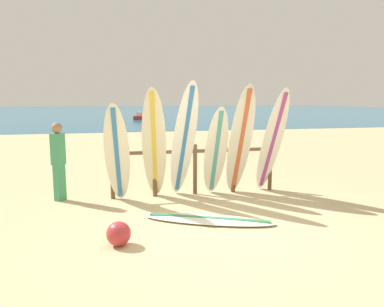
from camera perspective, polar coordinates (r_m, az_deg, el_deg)
ground_plane at (r=5.98m, az=4.17°, el=-12.11°), size 120.00×120.00×0.00m
ocean_water at (r=63.41m, az=-11.36°, el=6.41°), size 120.00×80.00×0.01m
surfboard_rack at (r=8.14m, az=0.47°, el=-1.49°), size 3.66×0.09×1.11m
surfboard_leaning_far_left at (r=7.43m, az=-11.43°, el=-0.10°), size 0.62×0.98×2.03m
surfboard_leaning_left at (r=7.65m, az=-5.84°, el=1.41°), size 0.65×0.95×2.33m
surfboard_leaning_center_left at (r=7.63m, az=-1.26°, el=1.90°), size 0.62×1.24×2.45m
surfboard_leaning_center at (r=7.91m, az=3.67°, el=0.27°), size 0.49×0.84×1.95m
surfboard_leaning_center_right at (r=8.07m, az=7.47°, el=2.02°), size 0.70×0.82×2.41m
surfboard_leaning_right at (r=8.24m, az=12.19°, el=1.76°), size 0.55×1.15×2.33m
surfboard_lying_on_sand at (r=6.49m, az=2.57°, el=-10.07°), size 2.30×1.45×0.08m
beachgoer_standing at (r=8.06m, az=-19.83°, el=-0.67°), size 0.29×0.30×1.62m
small_boat_offshore at (r=38.23m, az=-7.95°, el=5.62°), size 1.55×2.23×0.71m
beach_ball at (r=5.55m, az=-11.20°, el=-11.98°), size 0.35×0.35×0.35m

